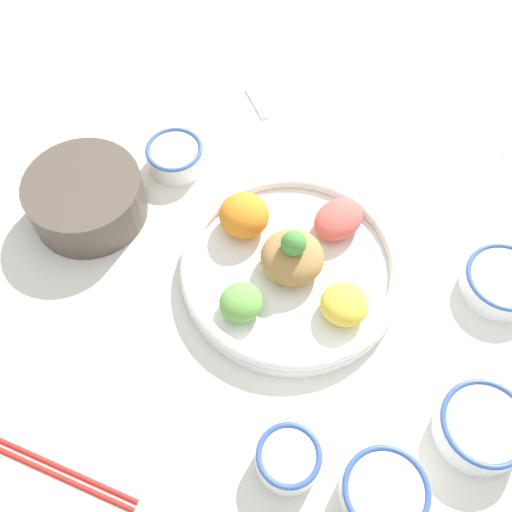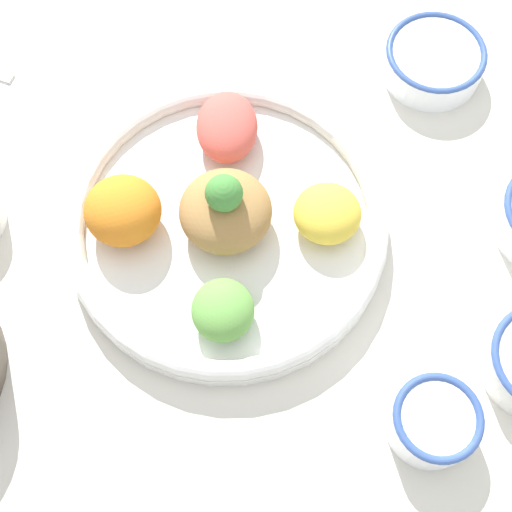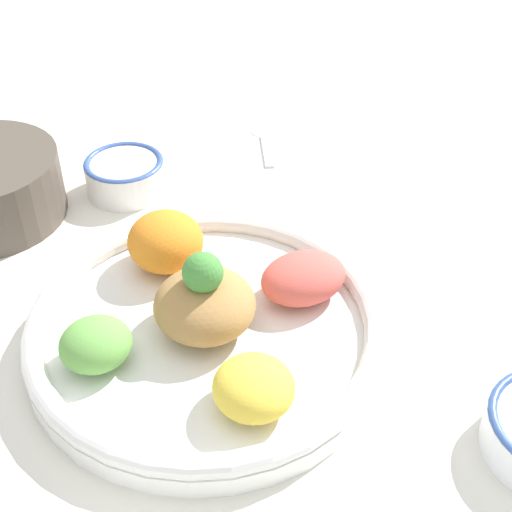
% 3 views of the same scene
% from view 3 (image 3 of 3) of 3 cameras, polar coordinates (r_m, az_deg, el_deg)
% --- Properties ---
extents(ground_plane, '(2.40, 2.40, 0.00)m').
position_cam_3_polar(ground_plane, '(0.65, -0.73, -8.18)').
color(ground_plane, silver).
extents(salad_platter, '(0.32, 0.32, 0.10)m').
position_cam_3_polar(salad_platter, '(0.65, -4.01, -5.21)').
color(salad_platter, white).
rests_on(salad_platter, ground_plane).
extents(sauce_bowl_red, '(0.09, 0.09, 0.04)m').
position_cam_3_polar(sauce_bowl_red, '(0.86, -10.44, 6.48)').
color(sauce_bowl_red, white).
rests_on(sauce_bowl_red, ground_plane).
extents(serving_spoon_main, '(0.12, 0.04, 0.01)m').
position_cam_3_polar(serving_spoon_main, '(0.96, 0.73, 9.53)').
color(serving_spoon_main, silver).
rests_on(serving_spoon_main, ground_plane).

